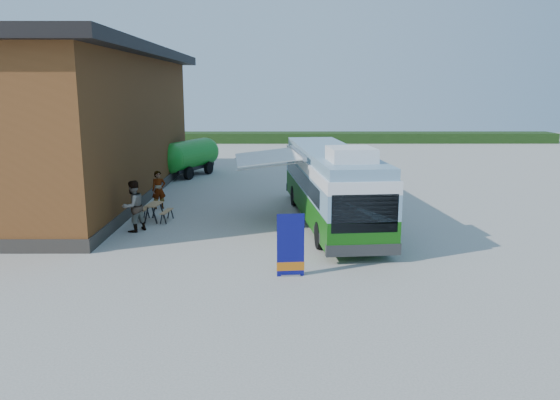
{
  "coord_description": "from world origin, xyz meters",
  "views": [
    {
      "loc": [
        -0.06,
        -17.8,
        5.54
      ],
      "look_at": [
        0.0,
        2.17,
        1.4
      ],
      "focal_mm": 35.0,
      "sensor_mm": 36.0,
      "label": 1
    }
  ],
  "objects_px": {
    "person_a": "(159,190)",
    "slurry_tanker": "(189,156)",
    "picnic_table": "(154,208)",
    "person_b": "(133,206)",
    "banner": "(291,251)",
    "bus": "(331,183)"
  },
  "relations": [
    {
      "from": "person_a",
      "to": "slurry_tanker",
      "type": "distance_m",
      "value": 9.5
    },
    {
      "from": "picnic_table",
      "to": "person_b",
      "type": "xyz_separation_m",
      "value": [
        -0.42,
        -1.68,
        0.45
      ]
    },
    {
      "from": "banner",
      "to": "person_a",
      "type": "distance_m",
      "value": 10.98
    },
    {
      "from": "picnic_table",
      "to": "slurry_tanker",
      "type": "xyz_separation_m",
      "value": [
        -0.42,
        11.88,
        0.75
      ]
    },
    {
      "from": "bus",
      "to": "person_a",
      "type": "relative_size",
      "value": 6.58
    },
    {
      "from": "slurry_tanker",
      "to": "picnic_table",
      "type": "bearing_deg",
      "value": -64.91
    },
    {
      "from": "person_b",
      "to": "slurry_tanker",
      "type": "distance_m",
      "value": 13.57
    },
    {
      "from": "banner",
      "to": "slurry_tanker",
      "type": "distance_m",
      "value": 19.7
    },
    {
      "from": "banner",
      "to": "slurry_tanker",
      "type": "height_order",
      "value": "slurry_tanker"
    },
    {
      "from": "person_a",
      "to": "bus",
      "type": "bearing_deg",
      "value": -43.49
    },
    {
      "from": "banner",
      "to": "person_a",
      "type": "xyz_separation_m",
      "value": [
        -5.89,
        9.27,
        0.1
      ]
    },
    {
      "from": "bus",
      "to": "slurry_tanker",
      "type": "bearing_deg",
      "value": 117.38
    },
    {
      "from": "picnic_table",
      "to": "slurry_tanker",
      "type": "relative_size",
      "value": 0.25
    },
    {
      "from": "banner",
      "to": "bus",
      "type": "bearing_deg",
      "value": 69.31
    },
    {
      "from": "picnic_table",
      "to": "slurry_tanker",
      "type": "distance_m",
      "value": 11.91
    },
    {
      "from": "picnic_table",
      "to": "person_a",
      "type": "bearing_deg",
      "value": 103.96
    },
    {
      "from": "bus",
      "to": "slurry_tanker",
      "type": "xyz_separation_m",
      "value": [
        -7.81,
        12.1,
        -0.38
      ]
    },
    {
      "from": "bus",
      "to": "banner",
      "type": "relative_size",
      "value": 6.08
    },
    {
      "from": "person_b",
      "to": "slurry_tanker",
      "type": "bearing_deg",
      "value": -142.99
    },
    {
      "from": "banner",
      "to": "picnic_table",
      "type": "distance_m",
      "value": 8.86
    },
    {
      "from": "person_a",
      "to": "slurry_tanker",
      "type": "relative_size",
      "value": 0.31
    },
    {
      "from": "picnic_table",
      "to": "banner",
      "type": "bearing_deg",
      "value": -44.25
    }
  ]
}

